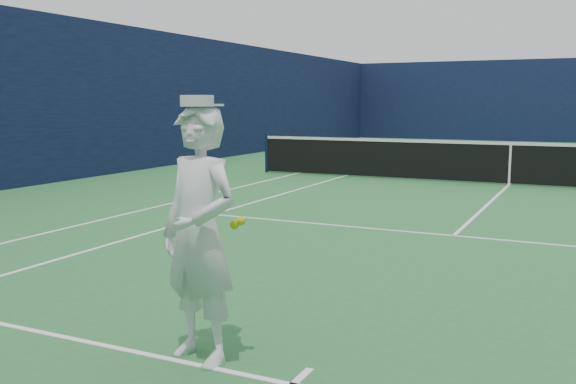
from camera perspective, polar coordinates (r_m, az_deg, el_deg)
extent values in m
plane|color=#286933|center=(15.86, 19.04, 0.59)|extent=(80.00, 80.00, 0.00)
cube|color=white|center=(27.66, 21.95, 3.43)|extent=(11.03, 0.06, 0.01)
cube|color=white|center=(17.35, 0.76, 1.64)|extent=(0.06, 23.83, 0.01)
cube|color=white|center=(16.83, 5.00, 1.41)|extent=(0.06, 23.77, 0.01)
cube|color=white|center=(22.20, 20.99, 2.50)|extent=(8.23, 0.06, 0.01)
cube|color=white|center=(9.61, 14.53, -3.79)|extent=(8.23, 0.06, 0.01)
cube|color=white|center=(15.86, 19.04, 0.60)|extent=(0.06, 12.80, 0.01)
cube|color=white|center=(27.51, 21.93, 3.41)|extent=(0.06, 0.30, 0.01)
cube|color=white|center=(4.70, 1.22, -16.09)|extent=(0.06, 0.30, 0.01)
cube|color=#0E1534|center=(33.69, 22.84, 7.50)|extent=(20.12, 0.12, 4.00)
cube|color=#0F163A|center=(19.58, -11.42, 8.06)|extent=(0.12, 36.12, 4.00)
cylinder|color=#141E4C|center=(17.70, -1.91, 3.49)|extent=(0.09, 0.09, 1.07)
cube|color=black|center=(15.81, 19.12, 2.39)|extent=(12.79, 0.02, 0.92)
cube|color=white|center=(15.78, 19.20, 4.08)|extent=(12.79, 0.04, 0.07)
cube|color=white|center=(15.81, 19.12, 2.28)|extent=(0.05, 0.03, 0.94)
imported|color=white|center=(4.76, -7.86, -3.81)|extent=(0.79, 0.61, 1.91)
cylinder|color=white|center=(4.66, -8.09, 8.03)|extent=(0.24, 0.24, 0.08)
cube|color=white|center=(4.75, -6.91, 7.69)|extent=(0.20, 0.14, 0.02)
cylinder|color=navy|center=(5.01, -9.35, -2.83)|extent=(0.05, 0.10, 0.22)
cube|color=navy|center=(5.09, -8.94, -4.72)|extent=(0.03, 0.02, 0.14)
torus|color=navy|center=(5.17, -8.25, -6.84)|extent=(0.31, 0.17, 0.29)
cube|color=beige|center=(5.17, -8.25, -6.84)|extent=(0.21, 0.06, 0.30)
sphere|color=#CBD518|center=(4.62, -4.79, -2.90)|extent=(0.07, 0.07, 0.07)
sphere|color=#CBD518|center=(4.60, -4.22, -2.57)|extent=(0.07, 0.07, 0.07)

